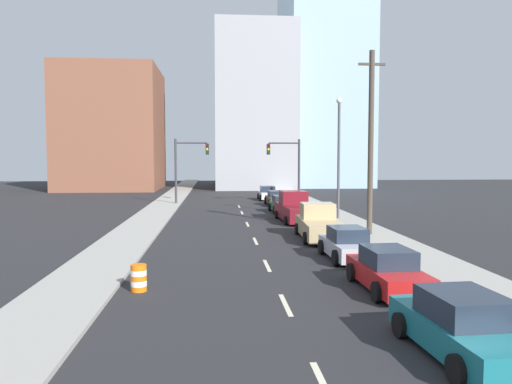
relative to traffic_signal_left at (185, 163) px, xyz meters
The scene contains 24 objects.
sidewalk_left 5.16m from the traffic_signal_left, 128.03° to the left, with size 3.01×100.71×0.15m.
sidewalk_right 13.44m from the traffic_signal_left, 11.08° to the left, with size 3.01×100.71×0.15m.
lane_stripe_at_13m 35.49m from the traffic_signal_left, 81.32° to the right, with size 0.16×2.40×0.01m, color beige.
lane_stripe_at_19m 29.79m from the traffic_signal_left, 79.61° to the right, with size 0.16×2.40×0.01m, color beige.
lane_stripe_at_25m 23.57m from the traffic_signal_left, 76.75° to the right, with size 0.16×2.40×0.01m, color beige.
lane_stripe_at_32m 16.84m from the traffic_signal_left, 70.98° to the right, with size 0.16×2.40×0.01m, color beige.
lane_stripe_at_40m 10.49m from the traffic_signal_left, 56.42° to the right, with size 0.16×2.40×0.01m, color beige.
lane_stripe_at_45m 7.24m from the traffic_signal_left, 26.02° to the right, with size 0.16×2.40×0.01m, color beige.
building_brick_left 28.89m from the traffic_signal_left, 115.42° to the left, with size 14.00×16.00×17.81m.
building_office_center 32.10m from the traffic_signal_left, 73.09° to the left, with size 12.00×20.00×24.38m.
building_glass_right 42.83m from the traffic_signal_left, 57.88° to the left, with size 13.00×20.00×39.81m.
traffic_signal_left is the anchor object (origin of this frame).
traffic_signal_right 10.70m from the traffic_signal_left, ahead, with size 3.44×0.35×6.59m.
utility_pole_right_mid 24.74m from the traffic_signal_left, 60.22° to the right, with size 1.60×0.32×10.98m.
traffic_barrel 33.01m from the traffic_signal_left, 89.35° to the right, with size 0.56×0.56×0.95m.
street_lamp 18.32m from the traffic_signal_left, 47.64° to the right, with size 0.44×0.44×9.17m.
sedan_teal 40.46m from the traffic_signal_left, 77.21° to the right, with size 2.27×4.60×1.54m.
sedan_red 34.80m from the traffic_signal_left, 74.62° to the right, with size 2.08×4.58×1.52m.
sedan_silver 29.63m from the traffic_signal_left, 71.84° to the right, with size 2.11×4.26×1.50m.
pickup_truck_tan 23.99m from the traffic_signal_left, 67.40° to the right, with size 2.59×5.91×2.01m.
pickup_truck_maroon 16.88m from the traffic_signal_left, 57.11° to the right, with size 2.71×6.21×2.20m.
sedan_green 12.44m from the traffic_signal_left, 42.03° to the right, with size 2.28×4.32×1.46m.
sedan_brown 9.88m from the traffic_signal_left, 11.06° to the right, with size 2.12×4.78×1.46m.
sedan_white 10.60m from the traffic_signal_left, 28.00° to the left, with size 2.05×4.26×1.54m.
Camera 1 is at (-2.21, -2.53, 4.72)m, focal length 35.00 mm.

